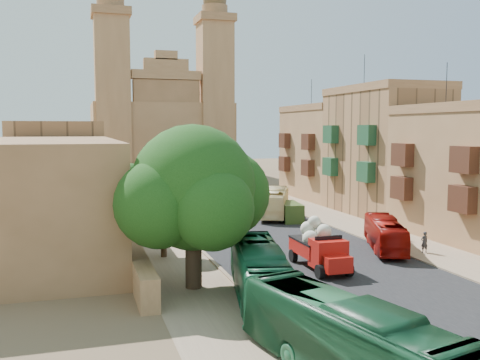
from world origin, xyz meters
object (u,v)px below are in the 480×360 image
red_truck (320,247)px  bus_green_north (259,272)px  ficus_tree (194,192)px  olive_pickup (289,212)px  car_dkblue (192,193)px  street_tree_c (131,178)px  street_tree_b (144,196)px  car_cream (272,211)px  street_tree_d (123,172)px  bus_cream_east (275,203)px  car_blue_b (184,186)px  bus_red_east (385,234)px  car_blue_a (239,235)px  street_tree_a (163,211)px  pedestrian_c (394,228)px  bus_green_south (350,342)px  pedestrian_a (424,242)px  car_white_b (238,195)px  church (162,127)px  car_white_a (235,214)px

red_truck → bus_green_north: (-5.81, -4.70, -0.02)m
ficus_tree → olive_pickup: ficus_tree is taller
car_dkblue → street_tree_c: bearing=-149.6°
street_tree_b → car_dkblue: street_tree_b is taller
ficus_tree → car_cream: bearing=59.3°
street_tree_d → bus_cream_east: bearing=-56.9°
car_cream → car_blue_b: (-3.82, 28.36, -0.15)m
ficus_tree → bus_red_east: ficus_tree is taller
ficus_tree → car_blue_a: (6.07, 11.17, -5.00)m
street_tree_a → pedestrian_c: 19.54m
olive_pickup → pedestrian_c: size_ratio=2.45×
street_tree_a → pedestrian_c: size_ratio=2.63×
bus_green_south → pedestrian_a: 22.63m
bus_green_north → car_white_b: size_ratio=3.11×
church → street_tree_d: bearing=-108.1°
bus_green_south → car_blue_b: bus_green_south is taller
street_tree_b → street_tree_c: 12.01m
car_blue_a → car_cream: size_ratio=0.69×
car_blue_b → pedestrian_c: (9.88, -41.25, 0.37)m
street_tree_a → bus_green_north: street_tree_a is taller
car_blue_a → pedestrian_a: 14.28m
street_tree_b → red_truck: size_ratio=0.75×
car_blue_a → pedestrian_c: pedestrian_c is taller
street_tree_d → car_blue_b: 11.48m
street_tree_c → bus_green_south: 45.27m
ficus_tree → pedestrian_a: size_ratio=5.95×
car_cream → car_blue_a: bearing=76.2°
bus_green_south → bus_red_east: 22.58m
street_tree_a → car_blue_b: street_tree_a is taller
car_blue_a → street_tree_b: bearing=151.1°
street_tree_a → street_tree_d: street_tree_a is taller
pedestrian_a → pedestrian_c: bearing=-99.0°
street_tree_d → car_cream: street_tree_d is taller
bus_green_south → car_white_b: size_ratio=3.23×
car_blue_b → street_tree_a: bearing=-80.1°
bus_red_east → car_white_b: 31.69m
bus_green_north → street_tree_c: bearing=108.1°
car_cream → car_dkblue: 19.31m
street_tree_c → bus_green_north: 35.23m
car_white_a → car_white_b: (4.86, 15.20, 0.03)m
church → bus_green_south: church is taller
car_blue_b → church: bearing=111.5°
car_cream → bus_green_north: bearing=87.2°
street_tree_a → bus_green_north: size_ratio=0.47×
car_white_b → car_blue_b: 13.73m
bus_green_north → car_cream: (9.82, 24.49, -0.76)m
street_tree_a → car_blue_a: bearing=25.5°
church → street_tree_a: church is taller
ficus_tree → red_truck: (8.73, 1.69, -4.11)m
street_tree_a → street_tree_c: street_tree_c is taller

